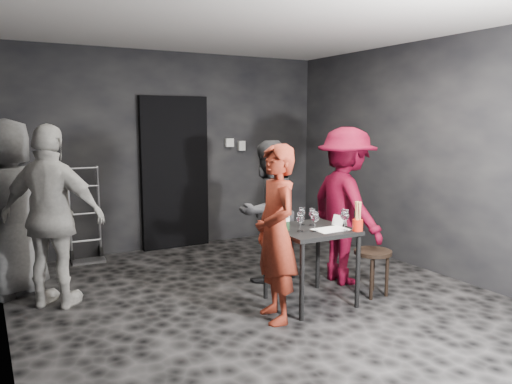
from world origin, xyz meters
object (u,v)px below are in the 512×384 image
tasting_table (311,238)px  man_maroon (346,195)px  server_red (276,229)px  wine_bottle (286,217)px  hand_truck (87,244)px  bystander_grey (8,191)px  stool (373,259)px  woman_black (267,208)px  bystander_cream (52,202)px  breadstick_cup (358,217)px

tasting_table → man_maroon: man_maroon is taller
server_red → wine_bottle: size_ratio=5.21×
hand_truck → server_red: bearing=-64.2°
server_red → bystander_grey: bearing=-122.9°
hand_truck → wine_bottle: 2.97m
man_maroon → hand_truck: bearing=49.6°
stool → server_red: bearing=-177.4°
woman_black → bystander_cream: 2.21m
hand_truck → stool: (2.31, -2.72, 0.16)m
man_maroon → wine_bottle: size_ratio=6.08×
bystander_grey → man_maroon: bearing=122.1°
tasting_table → breadstick_cup: size_ratio=2.48×
tasting_table → server_red: bearing=-160.4°
server_red → man_maroon: (1.22, 0.54, 0.14)m
stool → woman_black: (-0.68, 0.96, 0.43)m
server_red → man_maroon: bearing=123.8°
hand_truck → man_maroon: man_maroon is taller
server_red → man_maroon: size_ratio=0.86×
stool → man_maroon: man_maroon is taller
wine_bottle → breadstick_cup: (0.58, -0.35, 0.01)m
woman_black → breadstick_cup: (0.31, -1.14, 0.07)m
server_red → man_maroon: 1.34m
breadstick_cup → bystander_grey: bearing=144.8°
woman_black → wine_bottle: woman_black is taller
breadstick_cup → tasting_table: bearing=135.0°
hand_truck → stool: 3.58m
woman_black → breadstick_cup: size_ratio=5.38×
bystander_cream → wine_bottle: size_ratio=6.41×
stool → bystander_cream: (-2.86, 1.24, 0.64)m
stool → bystander_grey: bearing=150.5°
bystander_cream → wine_bottle: (1.92, -1.07, -0.15)m
stool → tasting_table: bearing=169.5°
server_red → bystander_grey: (-2.01, 1.86, 0.25)m
hand_truck → bystander_grey: size_ratio=0.56×
stool → bystander_cream: 3.18m
hand_truck → server_red: (1.12, -2.78, 0.61)m
server_red → man_maroon: man_maroon is taller
woman_black → breadstick_cup: bearing=91.2°
tasting_table → bystander_grey: (-2.52, 1.68, 0.43)m
tasting_table → breadstick_cup: bearing=-45.0°
man_maroon → wine_bottle: (-0.97, -0.31, -0.10)m
hand_truck → tasting_table: 3.10m
server_red → bystander_cream: bearing=-117.8°
tasting_table → bystander_grey: bystander_grey is taller
server_red → wine_bottle: 0.33m
hand_truck → breadstick_cup: (1.94, -2.91, 0.67)m
hand_truck → woman_black: (1.63, -1.77, 0.59)m
hand_truck → bystander_cream: (-0.55, -1.48, 0.80)m
server_red → stool: bearing=102.5°
hand_truck → man_maroon: (2.34, -2.24, 0.75)m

